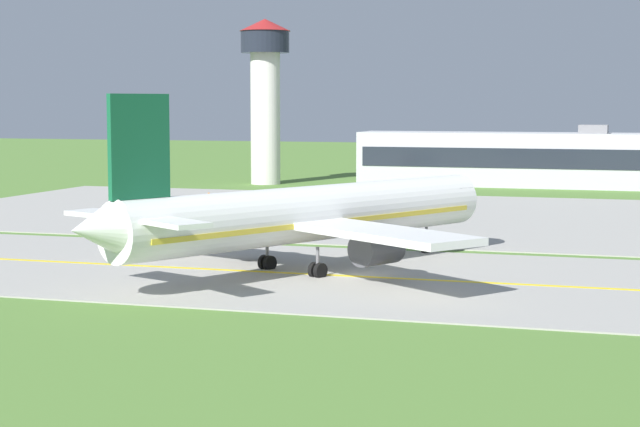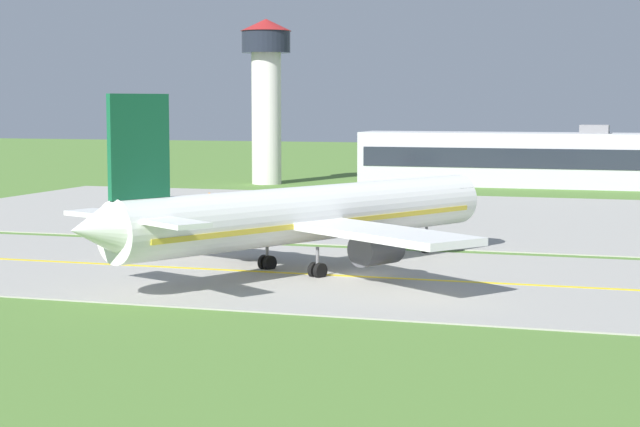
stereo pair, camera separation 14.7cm
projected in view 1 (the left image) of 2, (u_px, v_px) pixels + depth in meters
The scene contains 8 objects.
ground_plane at pixel (362, 278), 75.72m from camera, with size 500.00×500.00×0.00m, color #517A33.
taxiway_strip at pixel (363, 277), 75.72m from camera, with size 240.00×28.00×0.10m, color #9E9B93.
apron_pad at pixel (561, 220), 112.67m from camera, with size 140.00×52.00×0.10m, color #9E9B93.
taxiway_centreline at pixel (363, 277), 75.71m from camera, with size 220.00×0.60×0.01m, color yellow.
airplane_lead at pixel (307, 215), 78.10m from camera, with size 30.41×36.64×12.70m.
service_truck_fuel at pixel (221, 204), 114.50m from camera, with size 6.26×4.62×2.65m.
terminal_building at pixel (525, 159), 158.18m from camera, with size 48.26×8.98×8.99m.
control_tower at pixel (265, 84), 161.68m from camera, with size 7.60×7.60×24.47m.
Camera 1 is at (19.37, -72.38, 12.16)m, focal length 61.18 mm.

